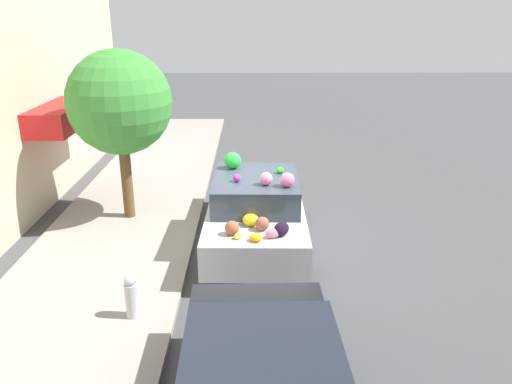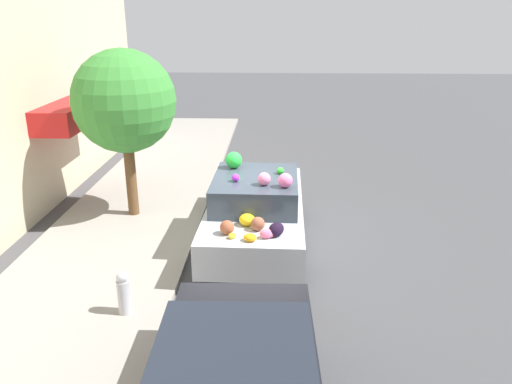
{
  "view_description": "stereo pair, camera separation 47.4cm",
  "coord_description": "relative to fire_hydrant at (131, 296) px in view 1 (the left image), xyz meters",
  "views": [
    {
      "loc": [
        -9.35,
        -0.08,
        4.49
      ],
      "look_at": [
        0.0,
        -0.17,
        1.09
      ],
      "focal_mm": 35.0,
      "sensor_mm": 36.0,
      "label": 1
    },
    {
      "loc": [
        -9.35,
        -0.55,
        4.49
      ],
      "look_at": [
        0.0,
        -0.17,
        1.09
      ],
      "focal_mm": 35.0,
      "sensor_mm": 36.0,
      "label": 2
    }
  ],
  "objects": [
    {
      "name": "ground_plane",
      "position": [
        2.81,
        -1.74,
        -0.45
      ],
      "size": [
        60.0,
        60.0,
        0.0
      ],
      "primitive_type": "plane",
      "color": "#424244"
    },
    {
      "name": "art_car",
      "position": [
        2.76,
        -1.91,
        0.31
      ],
      "size": [
        4.41,
        1.95,
        1.8
      ],
      "rotation": [
        0.0,
        0.0,
        -0.02
      ],
      "color": "#B7BABF",
      "rests_on": "ground"
    },
    {
      "name": "fire_hydrant",
      "position": [
        0.0,
        0.0,
        0.0
      ],
      "size": [
        0.2,
        0.2,
        0.7
      ],
      "color": "#B2B2B7",
      "rests_on": "sidewalk_curb"
    },
    {
      "name": "sidewalk_curb",
      "position": [
        2.81,
        0.96,
        -0.4
      ],
      "size": [
        24.0,
        3.2,
        0.1
      ],
      "color": "gray",
      "rests_on": "ground"
    },
    {
      "name": "street_tree",
      "position": [
        3.98,
        0.95,
        2.22
      ],
      "size": [
        2.21,
        2.21,
        3.69
      ],
      "color": "brown",
      "rests_on": "sidewalk_curb"
    }
  ]
}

